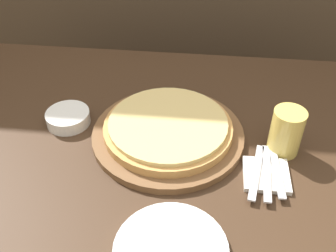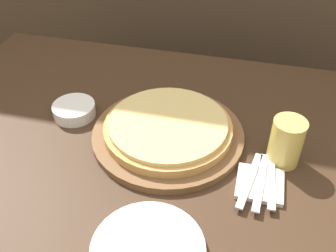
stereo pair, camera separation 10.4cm
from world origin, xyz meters
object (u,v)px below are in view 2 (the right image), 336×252
dinner_plate (148,250)px  side_bowl (74,110)px  pizza_on_board (168,130)px  spoon (271,183)px  beer_glass (287,140)px  fork (250,180)px  dinner_knife (260,182)px

dinner_plate → side_bowl: (-0.33, 0.38, 0.01)m
pizza_on_board → spoon: pizza_on_board is taller
beer_glass → fork: (-0.07, -0.10, -0.05)m
dinner_plate → side_bowl: side_bowl is taller
pizza_on_board → dinner_knife: bearing=-25.0°
dinner_plate → side_bowl: bearing=130.8°
dinner_plate → pizza_on_board: bearing=97.2°
dinner_plate → spoon: dinner_plate is taller
dinner_knife → spoon: same height
beer_glass → side_bowl: (-0.59, 0.05, -0.05)m
side_bowl → fork: (0.51, -0.15, -0.00)m
side_bowl → beer_glass: bearing=-4.5°
dinner_plate → side_bowl: size_ratio=1.91×
dinner_knife → spoon: 0.03m
pizza_on_board → fork: bearing=-27.3°
pizza_on_board → side_bowl: bearing=173.6°
side_bowl → spoon: side_bowl is taller
side_bowl → fork: 0.53m
dinner_knife → dinner_plate: bearing=-131.6°
beer_glass → side_bowl: beer_glass is taller
beer_glass → side_bowl: bearing=175.5°
side_bowl → spoon: 0.58m
beer_glass → dinner_knife: 0.13m
dinner_plate → fork: 0.30m
pizza_on_board → dinner_plate: 0.36m
pizza_on_board → fork: (0.23, -0.12, -0.01)m
spoon → dinner_knife: bearing=180.0°
dinner_knife → fork: bearing=180.0°
dinner_knife → side_bowl: bearing=164.5°
side_bowl → fork: bearing=-16.2°
side_bowl → spoon: size_ratio=0.76×
dinner_plate → spoon: size_ratio=1.45×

